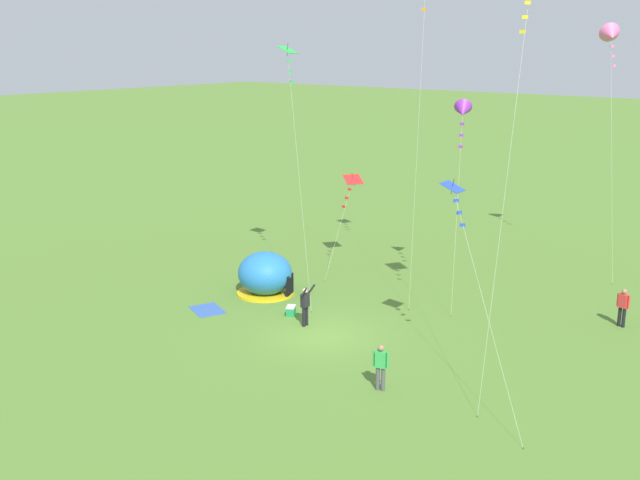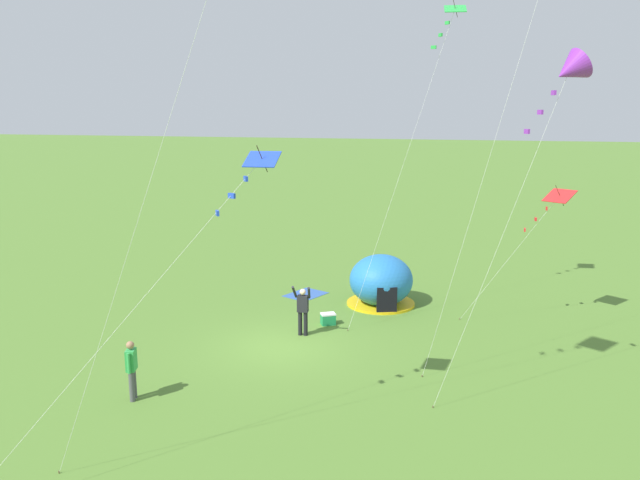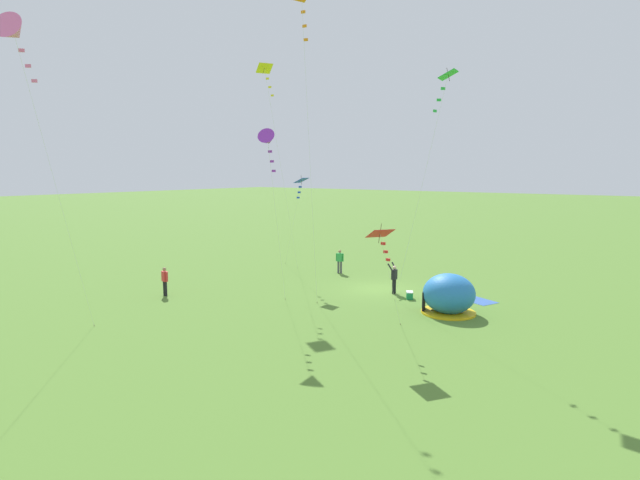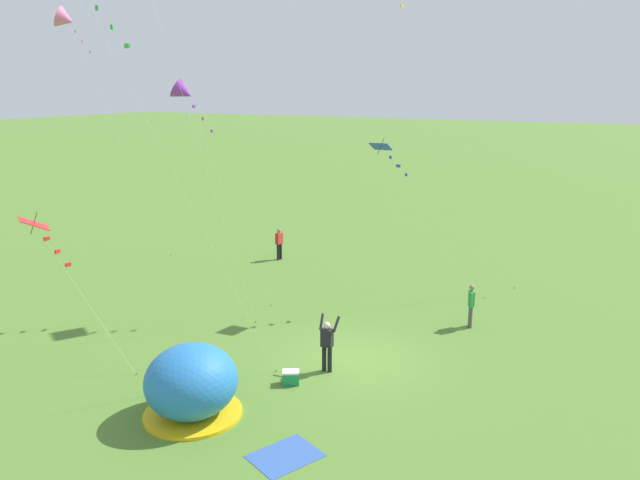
{
  "view_description": "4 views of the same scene",
  "coord_description": "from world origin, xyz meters",
  "px_view_note": "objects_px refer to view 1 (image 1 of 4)",
  "views": [
    {
      "loc": [
        18.41,
        -23.09,
        11.99
      ],
      "look_at": [
        -1.84,
        2.19,
        3.4
      ],
      "focal_mm": 42.0,
      "sensor_mm": 36.0,
      "label": 1
    },
    {
      "loc": [
        19.06,
        6.47,
        7.95
      ],
      "look_at": [
        1.48,
        1.76,
        4.11
      ],
      "focal_mm": 35.0,
      "sensor_mm": 36.0,
      "label": 2
    },
    {
      "loc": [
        -15.05,
        26.92,
        7.36
      ],
      "look_at": [
        0.44,
        5.74,
        3.75
      ],
      "focal_mm": 28.0,
      "sensor_mm": 36.0,
      "label": 3
    },
    {
      "loc": [
        -18.0,
        -8.33,
        9.19
      ],
      "look_at": [
        0.34,
        1.49,
        3.99
      ],
      "focal_mm": 35.0,
      "sensor_mm": 36.0,
      "label": 4
    }
  ],
  "objects_px": {
    "popup_tent": "(265,274)",
    "kite_purple": "(463,111)",
    "kite_green": "(289,59)",
    "kite_pink": "(611,35)",
    "person_near_tent": "(381,365)",
    "person_arms_raised": "(305,304)",
    "cooler_box": "(291,311)",
    "kite_blue": "(455,196)",
    "kite_red": "(352,183)",
    "person_center_field": "(623,306)"
  },
  "relations": [
    {
      "from": "kite_red",
      "to": "kite_purple",
      "type": "relative_size",
      "value": 0.55
    },
    {
      "from": "person_near_tent",
      "to": "kite_pink",
      "type": "height_order",
      "value": "kite_pink"
    },
    {
      "from": "kite_blue",
      "to": "kite_red",
      "type": "bearing_deg",
      "value": 143.23
    },
    {
      "from": "cooler_box",
      "to": "person_near_tent",
      "type": "xyz_separation_m",
      "value": [
        7.41,
        -3.72,
        0.74
      ]
    },
    {
      "from": "person_arms_raised",
      "to": "kite_red",
      "type": "relative_size",
      "value": 0.36
    },
    {
      "from": "kite_blue",
      "to": "kite_pink",
      "type": "relative_size",
      "value": 0.55
    },
    {
      "from": "person_near_tent",
      "to": "person_arms_raised",
      "type": "xyz_separation_m",
      "value": [
        -6.07,
        3.13,
        0.03
      ]
    },
    {
      "from": "person_near_tent",
      "to": "kite_red",
      "type": "distance_m",
      "value": 15.72
    },
    {
      "from": "popup_tent",
      "to": "kite_purple",
      "type": "xyz_separation_m",
      "value": [
        7.22,
        5.85,
        7.9
      ]
    },
    {
      "from": "cooler_box",
      "to": "kite_red",
      "type": "distance_m",
      "value": 9.42
    },
    {
      "from": "popup_tent",
      "to": "kite_purple",
      "type": "distance_m",
      "value": 12.2
    },
    {
      "from": "popup_tent",
      "to": "person_center_field",
      "type": "bearing_deg",
      "value": 23.12
    },
    {
      "from": "popup_tent",
      "to": "person_center_field",
      "type": "xyz_separation_m",
      "value": [
        15.07,
        6.44,
        -0.03
      ]
    },
    {
      "from": "person_center_field",
      "to": "person_near_tent",
      "type": "distance_m",
      "value": 12.57
    },
    {
      "from": "kite_blue",
      "to": "kite_pink",
      "type": "xyz_separation_m",
      "value": [
        -0.51,
        17.17,
        5.85
      ]
    },
    {
      "from": "popup_tent",
      "to": "kite_green",
      "type": "bearing_deg",
      "value": 99.09
    },
    {
      "from": "cooler_box",
      "to": "kite_purple",
      "type": "relative_size",
      "value": 0.07
    },
    {
      "from": "kite_red",
      "to": "kite_pink",
      "type": "height_order",
      "value": "kite_pink"
    },
    {
      "from": "kite_red",
      "to": "kite_green",
      "type": "height_order",
      "value": "kite_green"
    },
    {
      "from": "kite_green",
      "to": "kite_pink",
      "type": "relative_size",
      "value": 0.92
    },
    {
      "from": "kite_red",
      "to": "kite_purple",
      "type": "bearing_deg",
      "value": -4.92
    },
    {
      "from": "kite_green",
      "to": "kite_blue",
      "type": "xyz_separation_m",
      "value": [
        11.28,
        -3.7,
        -4.7
      ]
    },
    {
      "from": "person_center_field",
      "to": "cooler_box",
      "type": "bearing_deg",
      "value": -146.78
    },
    {
      "from": "person_arms_raised",
      "to": "kite_blue",
      "type": "height_order",
      "value": "kite_blue"
    },
    {
      "from": "popup_tent",
      "to": "kite_purple",
      "type": "relative_size",
      "value": 0.3
    },
    {
      "from": "popup_tent",
      "to": "kite_blue",
      "type": "xyz_separation_m",
      "value": [
        10.91,
        -1.36,
        5.49
      ]
    },
    {
      "from": "person_arms_raised",
      "to": "kite_green",
      "type": "xyz_separation_m",
      "value": [
        -4.67,
        4.43,
        10.18
      ]
    },
    {
      "from": "cooler_box",
      "to": "person_near_tent",
      "type": "relative_size",
      "value": 0.37
    },
    {
      "from": "person_center_field",
      "to": "kite_pink",
      "type": "relative_size",
      "value": 0.13
    },
    {
      "from": "cooler_box",
      "to": "person_arms_raised",
      "type": "distance_m",
      "value": 1.66
    },
    {
      "from": "cooler_box",
      "to": "kite_pink",
      "type": "relative_size",
      "value": 0.05
    },
    {
      "from": "kite_green",
      "to": "kite_pink",
      "type": "bearing_deg",
      "value": 51.35
    },
    {
      "from": "person_center_field",
      "to": "person_arms_raised",
      "type": "relative_size",
      "value": 0.91
    },
    {
      "from": "cooler_box",
      "to": "person_center_field",
      "type": "distance_m",
      "value": 14.51
    },
    {
      "from": "person_near_tent",
      "to": "kite_green",
      "type": "relative_size",
      "value": 0.14
    },
    {
      "from": "popup_tent",
      "to": "kite_purple",
      "type": "bearing_deg",
      "value": 39.0
    },
    {
      "from": "person_arms_raised",
      "to": "kite_purple",
      "type": "xyz_separation_m",
      "value": [
        2.93,
        7.94,
        7.9
      ]
    },
    {
      "from": "person_near_tent",
      "to": "kite_pink",
      "type": "relative_size",
      "value": 0.13
    },
    {
      "from": "person_center_field",
      "to": "kite_green",
      "type": "height_order",
      "value": "kite_green"
    },
    {
      "from": "person_center_field",
      "to": "kite_blue",
      "type": "height_order",
      "value": "kite_blue"
    },
    {
      "from": "kite_red",
      "to": "kite_blue",
      "type": "bearing_deg",
      "value": -36.77
    },
    {
      "from": "cooler_box",
      "to": "kite_red",
      "type": "xyz_separation_m",
      "value": [
        -2.48,
        7.93,
        4.43
      ]
    },
    {
      "from": "person_near_tent",
      "to": "kite_pink",
      "type": "distance_m",
      "value": 23.91
    },
    {
      "from": "kite_purple",
      "to": "kite_green",
      "type": "distance_m",
      "value": 8.68
    },
    {
      "from": "person_near_tent",
      "to": "popup_tent",
      "type": "bearing_deg",
      "value": 153.27
    },
    {
      "from": "popup_tent",
      "to": "cooler_box",
      "type": "height_order",
      "value": "popup_tent"
    },
    {
      "from": "kite_red",
      "to": "kite_green",
      "type": "bearing_deg",
      "value": -101.74
    },
    {
      "from": "kite_red",
      "to": "kite_pink",
      "type": "distance_m",
      "value": 15.67
    },
    {
      "from": "kite_red",
      "to": "kite_purple",
      "type": "xyz_separation_m",
      "value": [
        6.75,
        -0.58,
        4.25
      ]
    },
    {
      "from": "person_near_tent",
      "to": "kite_blue",
      "type": "height_order",
      "value": "kite_blue"
    }
  ]
}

